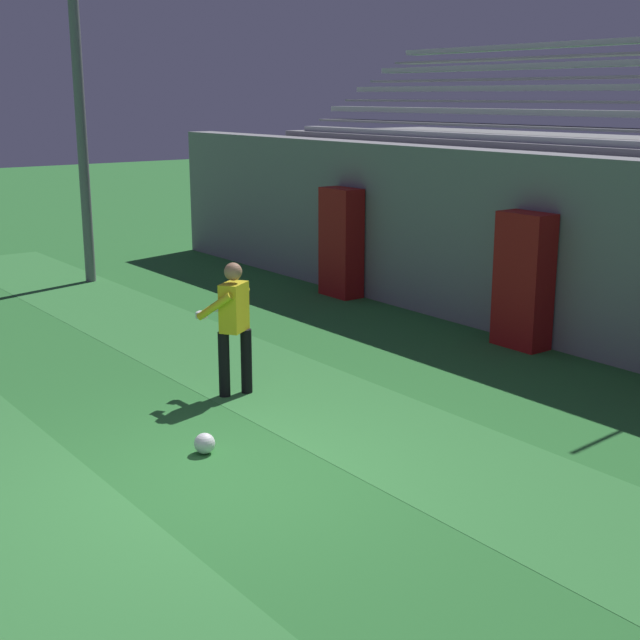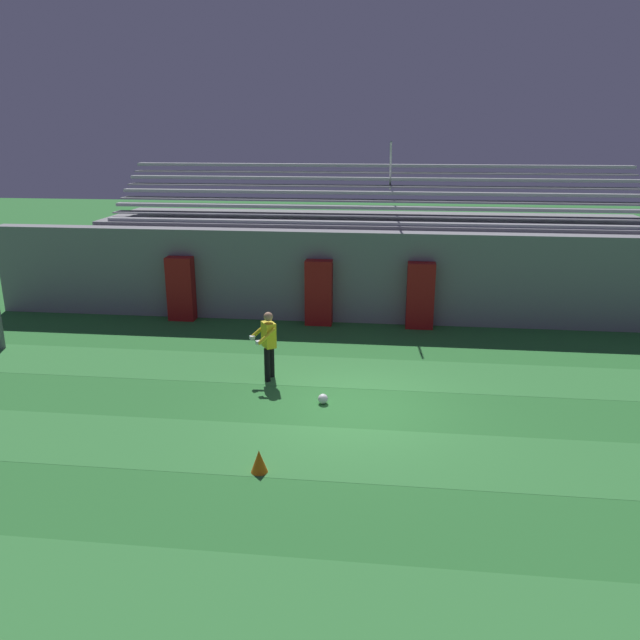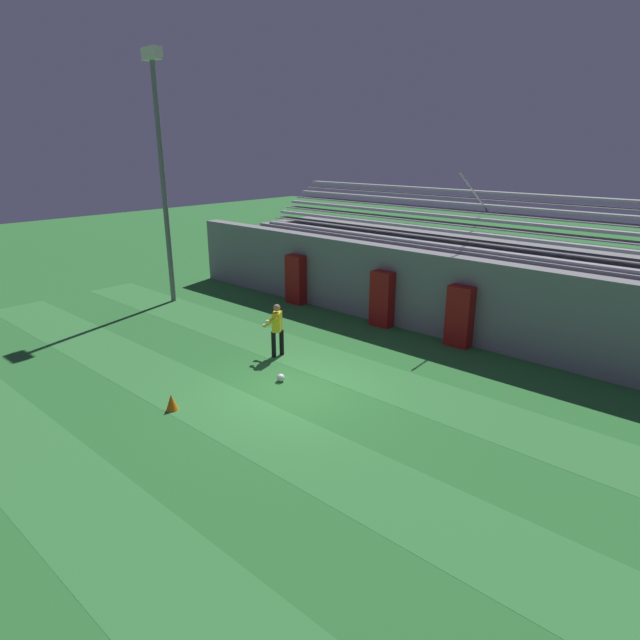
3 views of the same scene
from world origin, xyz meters
name	(u,v)px [view 3 (image 3 of 3)]	position (x,y,z in m)	size (l,w,h in m)	color
ground_plane	(296,391)	(0.00, 0.00, 0.00)	(80.00, 80.00, 0.00)	#2D7533
turf_stripe_near	(71,496)	(0.00, -6.00, 0.00)	(28.00, 2.02, 0.01)	#38843D
turf_stripe_mid	(239,418)	(0.00, -1.97, 0.00)	(28.00, 2.02, 0.01)	#38843D
turf_stripe_far	(345,368)	(0.00, 2.06, 0.00)	(28.00, 2.02, 0.01)	#38843D
back_wall	(428,293)	(0.00, 6.50, 1.40)	(24.00, 0.60, 2.80)	gray
padding_pillar_gate_left	(382,299)	(-1.53, 5.95, 1.00)	(0.82, 0.44, 2.00)	maroon
padding_pillar_gate_right	(460,317)	(1.53, 5.95, 1.00)	(0.82, 0.44, 2.00)	maroon
padding_pillar_far_left	(296,279)	(-5.85, 5.95, 1.00)	(0.82, 0.44, 2.00)	maroon
bleacher_stand	(461,278)	(0.00, 8.84, 1.50)	(18.00, 4.05, 5.43)	gray
floodlight_pole	(161,153)	(-9.90, 2.74, 5.94)	(0.90, 0.36, 9.63)	slate
goalkeeper	(277,327)	(-2.19, 1.41, 0.95)	(0.71, 0.74, 1.67)	black
soccer_ball	(281,378)	(-0.75, 0.16, 0.11)	(0.22, 0.22, 0.22)	white
traffic_cone	(172,402)	(-1.54, -2.80, 0.21)	(0.30, 0.30, 0.42)	orange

